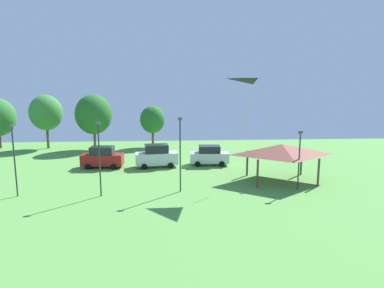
{
  "coord_description": "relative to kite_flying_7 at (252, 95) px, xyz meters",
  "views": [
    {
      "loc": [
        -0.81,
        3.77,
        9.16
      ],
      "look_at": [
        -0.1,
        14.5,
        7.3
      ],
      "focal_mm": 32.0,
      "sensor_mm": 36.0,
      "label": 1
    }
  ],
  "objects": [
    {
      "name": "parked_car_third_from_left",
      "position": [
        -3.02,
        7.44,
        -7.09
      ],
      "size": [
        4.52,
        2.21,
        2.26
      ],
      "rotation": [
        0.0,
        0.0,
        -0.05
      ],
      "color": "silver",
      "rests_on": "ground"
    },
    {
      "name": "parked_car_second_from_left",
      "position": [
        -9.06,
        6.82,
        -6.95
      ],
      "size": [
        4.88,
        2.44,
        2.58
      ],
      "rotation": [
        0.0,
        0.0,
        0.13
      ],
      "color": "silver",
      "rests_on": "ground"
    },
    {
      "name": "treeline_tree_2",
      "position": [
        -18.3,
        18.2,
        -3.18
      ],
      "size": [
        5.13,
        5.13,
        7.86
      ],
      "color": "brown",
      "rests_on": "ground"
    },
    {
      "name": "light_post_1",
      "position": [
        3.74,
        -2.41,
        -5.19
      ],
      "size": [
        0.36,
        0.2,
        5.26
      ],
      "color": "#2D2D33",
      "rests_on": "ground"
    },
    {
      "name": "treeline_tree_1",
      "position": [
        -25.33,
        19.54,
        -3.01
      ],
      "size": [
        4.64,
        4.64,
        7.77
      ],
      "color": "brown",
      "rests_on": "ground"
    },
    {
      "name": "light_post_3",
      "position": [
        -13.33,
        -3.21,
        -4.71
      ],
      "size": [
        0.36,
        0.2,
        6.19
      ],
      "color": "#2D2D33",
      "rests_on": "ground"
    },
    {
      "name": "kite_flying_7",
      "position": [
        0.0,
        0.0,
        0.0
      ],
      "size": [
        2.97,
        3.08,
        3.61
      ],
      "color": "black"
    },
    {
      "name": "park_pavilion",
      "position": [
        3.1,
        0.4,
        -5.13
      ],
      "size": [
        7.29,
        5.33,
        3.6
      ],
      "color": "brown",
      "rests_on": "ground"
    },
    {
      "name": "light_post_2",
      "position": [
        -20.28,
        -2.78,
        -4.83
      ],
      "size": [
        0.36,
        0.2,
        5.95
      ],
      "color": "#2D2D33",
      "rests_on": "ground"
    },
    {
      "name": "treeline_tree_3",
      "position": [
        -10.08,
        19.75,
        -4.12
      ],
      "size": [
        3.67,
        3.67,
        6.12
      ],
      "color": "brown",
      "rests_on": "ground"
    },
    {
      "name": "parked_car_leftmost",
      "position": [
        -15.1,
        6.93,
        -7.03
      ],
      "size": [
        4.65,
        2.18,
        2.39
      ],
      "rotation": [
        0.0,
        0.0,
        -0.06
      ],
      "color": "maroon",
      "rests_on": "ground"
    },
    {
      "name": "light_post_0",
      "position": [
        -6.69,
        -2.39,
        -4.56
      ],
      "size": [
        0.36,
        0.2,
        6.48
      ],
      "color": "#2D2D33",
      "rests_on": "ground"
    }
  ]
}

